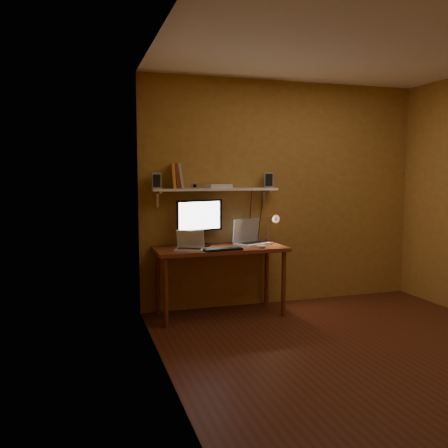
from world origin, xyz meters
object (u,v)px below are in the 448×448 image
object	(u,v)px
wall_shelf	(215,190)
shelf_camera	(194,186)
laptop	(250,237)
desk	(220,255)
keyboard	(223,249)
router	(218,186)
desk_lamp	(273,225)
speaker_right	(269,180)
mouse	(262,246)
speaker_left	(157,181)
netbook	(190,245)
monitor	(200,220)

from	to	relation	value
wall_shelf	shelf_camera	xyz separation A→B (m)	(-0.25, -0.07, 0.05)
shelf_camera	laptop	bearing A→B (deg)	0.21
desk	keyboard	xyz separation A→B (m)	(-0.03, -0.21, 0.10)
keyboard	router	bearing A→B (deg)	76.21
desk_lamp	laptop	bearing A→B (deg)	-179.02
keyboard	speaker_right	world-z (taller)	speaker_right
mouse	shelf_camera	distance (m)	0.97
laptop	shelf_camera	size ratio (longest dim) A/B	4.25
desk	shelf_camera	distance (m)	0.79
desk	laptop	bearing A→B (deg)	17.53
speaker_left	desk_lamp	bearing A→B (deg)	7.50
desk_lamp	shelf_camera	bearing A→B (deg)	-179.56
laptop	speaker_right	size ratio (longest dim) A/B	2.49
wall_shelf	netbook	size ratio (longest dim) A/B	4.08
keyboard	shelf_camera	distance (m)	0.76
keyboard	router	world-z (taller)	router
desk	speaker_right	world-z (taller)	speaker_right
shelf_camera	desk_lamp	bearing A→B (deg)	0.44
speaker_right	keyboard	bearing A→B (deg)	-129.20
shelf_camera	router	world-z (taller)	shelf_camera
mouse	speaker_right	xyz separation A→B (m)	(0.23, 0.40, 0.70)
keyboard	router	distance (m)	0.76
monitor	speaker_right	distance (m)	0.93
wall_shelf	laptop	xyz separation A→B (m)	(0.38, -0.07, -0.54)
wall_shelf	monitor	distance (m)	0.38
wall_shelf	desk_lamp	xyz separation A→B (m)	(0.66, -0.07, -0.40)
monitor	laptop	size ratio (longest dim) A/B	1.23
desk_lamp	wall_shelf	bearing A→B (deg)	174.12
laptop	mouse	distance (m)	0.32
netbook	keyboard	bearing A→B (deg)	4.96
desk_lamp	speaker_right	distance (m)	0.51
laptop	speaker_left	bearing A→B (deg)	154.29
monitor	speaker_right	xyz separation A→B (m)	(0.82, 0.05, 0.43)
speaker_right	netbook	bearing A→B (deg)	-143.72
netbook	speaker_left	size ratio (longest dim) A/B	2.01
netbook	mouse	distance (m)	0.77
wall_shelf	speaker_right	world-z (taller)	speaker_right
speaker_left	netbook	bearing A→B (deg)	-36.14
mouse	monitor	bearing A→B (deg)	151.37
keyboard	speaker_left	distance (m)	1.01
wall_shelf	shelf_camera	size ratio (longest dim) A/B	13.42
mouse	netbook	bearing A→B (deg)	175.36
keyboard	shelf_camera	world-z (taller)	shelf_camera
laptop	mouse	world-z (taller)	laptop
mouse	router	distance (m)	0.82
keyboard	speaker_right	distance (m)	1.06
monitor	netbook	size ratio (longest dim) A/B	1.58
wall_shelf	desk	bearing A→B (deg)	-90.00
speaker_left	router	world-z (taller)	speaker_left
router	mouse	bearing A→B (deg)	-45.59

